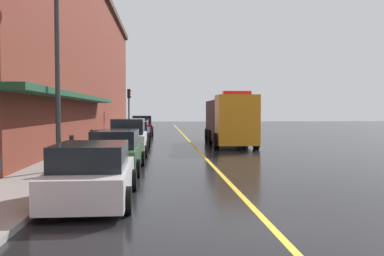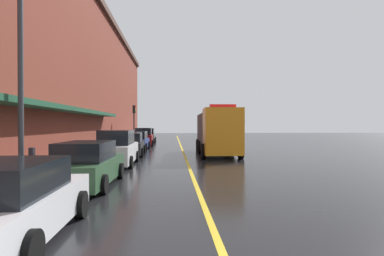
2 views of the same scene
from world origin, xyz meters
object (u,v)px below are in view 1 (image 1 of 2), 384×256
object	(u,v)px
parked_car_6	(144,125)
parking_meter_3	(131,123)
traffic_light_near	(129,102)
parked_car_5	(142,127)
parked_car_2	(129,138)
parked_car_3	(135,135)
parking_meter_1	(72,147)
utility_truck	(229,120)
parked_car_0	(92,174)
parked_car_1	(117,152)
street_lamp_left	(57,54)
parking_meter_2	(92,139)
parked_car_4	(138,131)

from	to	relation	value
parked_car_6	parking_meter_3	size ratio (longest dim) A/B	3.36
parked_car_6	traffic_light_near	xyz separation A→B (m)	(-1.34, -2.64, 2.33)
parked_car_5	traffic_light_near	xyz separation A→B (m)	(-1.37, 2.92, 2.28)
parked_car_2	parked_car_3	world-z (taller)	parked_car_2
parked_car_2	parking_meter_1	world-z (taller)	parked_car_2
parking_meter_3	traffic_light_near	xyz separation A→B (m)	(0.06, -3.05, 2.10)
parked_car_2	utility_truck	world-z (taller)	utility_truck
parked_car_0	parked_car_1	bearing A→B (deg)	-1.41
parked_car_6	street_lamp_left	bearing A→B (deg)	175.14
parked_car_3	parking_meter_2	xyz separation A→B (m)	(-1.46, -8.36, 0.29)
parked_car_2	utility_truck	size ratio (longest dim) A/B	0.55
parked_car_4	parking_meter_2	world-z (taller)	parked_car_4
parked_car_6	utility_truck	distance (m)	17.28
parked_car_4	parked_car_6	world-z (taller)	parked_car_6
parked_car_3	parking_meter_2	size ratio (longest dim) A/B	3.60
utility_truck	traffic_light_near	size ratio (longest dim) A/B	2.04
parked_car_3	parking_meter_1	distance (m)	12.76
parked_car_1	parking_meter_3	world-z (taller)	parked_car_1
parked_car_1	parked_car_2	xyz separation A→B (m)	(0.03, 5.96, 0.13)
parked_car_0	parking_meter_3	bearing A→B (deg)	1.52
parked_car_2	utility_truck	xyz separation A→B (m)	(6.32, 5.92, 0.79)
parking_meter_3	parked_car_2	bearing A→B (deg)	-86.25
parking_meter_2	street_lamp_left	xyz separation A→B (m)	(-0.60, -3.75, 3.34)
parked_car_0	parked_car_6	xyz separation A→B (m)	(0.02, 33.34, 0.10)
parked_car_2	street_lamp_left	distance (m)	7.75
parked_car_2	street_lamp_left	world-z (taller)	street_lamp_left
parked_car_6	parking_meter_1	distance (m)	29.14
parked_car_5	utility_truck	distance (m)	12.27
street_lamp_left	parking_meter_1	bearing A→B (deg)	-43.46
parking_meter_3	street_lamp_left	size ratio (longest dim) A/B	0.19
parked_car_0	parking_meter_2	distance (m)	8.66
parked_car_4	parked_car_1	bearing A→B (deg)	-178.49
parked_car_0	parking_meter_1	world-z (taller)	parked_car_0
parked_car_3	parking_meter_1	bearing A→B (deg)	171.42
parking_meter_2	traffic_light_near	xyz separation A→B (m)	(0.06, 22.15, 2.10)
parked_car_5	traffic_light_near	bearing A→B (deg)	23.29
parked_car_2	parked_car_5	bearing A→B (deg)	-0.20
parking_meter_1	parking_meter_3	size ratio (longest dim) A/B	1.00
parked_car_1	parked_car_3	size ratio (longest dim) A/B	1.01
parked_car_1	parking_meter_2	xyz separation A→B (m)	(-1.44, 3.12, 0.30)
parked_car_6	traffic_light_near	world-z (taller)	traffic_light_near
parked_car_5	parked_car_6	size ratio (longest dim) A/B	1.04
parked_car_4	parked_car_5	distance (m)	5.33
parked_car_2	utility_truck	distance (m)	8.70
street_lamp_left	parked_car_5	bearing A→B (deg)	84.94
parked_car_5	parked_car_6	bearing A→B (deg)	-1.50
parked_car_6	street_lamp_left	size ratio (longest dim) A/B	0.64
parked_car_4	parking_meter_1	xyz separation A→B (m)	(-1.34, -18.21, 0.30)
parked_car_4	street_lamp_left	xyz separation A→B (m)	(-1.94, -17.64, 3.64)
parked_car_0	parking_meter_2	bearing A→B (deg)	8.35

